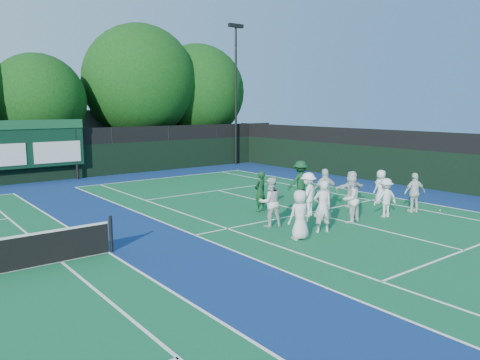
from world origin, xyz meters
TOP-DOWN VIEW (x-y plane):
  - ground at (0.00, 0.00)m, footprint 120.00×120.00m
  - court_apron at (-6.00, 1.00)m, footprint 34.00×32.00m
  - near_court at (0.00, 1.00)m, footprint 11.05×23.85m
  - back_fence at (-6.00, 16.00)m, footprint 34.00×0.08m
  - divider_fence_right at (9.00, 1.00)m, footprint 0.08×32.00m
  - scoreboard at (-7.01, 15.59)m, footprint 6.00×0.21m
  - clubhouse at (-2.00, 24.00)m, footprint 18.00×6.00m
  - light_pole_right at (7.50, 15.70)m, footprint 1.20×0.30m
  - tree_c at (-5.21, 19.58)m, footprint 6.00×6.00m
  - tree_d at (1.85, 19.58)m, footprint 8.08×8.08m
  - tree_e at (6.75, 19.58)m, footprint 7.35×7.35m
  - tennis_ball_1 at (-0.05, 3.72)m, footprint 0.07×0.07m
  - tennis_ball_2 at (4.52, -2.11)m, footprint 0.07×0.07m
  - tennis_ball_4 at (-0.98, 1.77)m, footprint 0.07×0.07m
  - tennis_ball_5 at (0.70, 1.70)m, footprint 0.07×0.07m
  - player_front_0 at (-3.03, -1.49)m, footprint 0.85×0.61m
  - player_front_1 at (-1.81, -1.35)m, footprint 0.78×0.67m
  - player_front_2 at (0.05, -1.03)m, footprint 0.94×0.78m
  - player_front_3 at (1.83, -1.32)m, footprint 1.12×0.85m
  - player_front_4 at (3.48, -1.54)m, footprint 1.03×0.72m
  - player_back_0 at (-2.66, 0.38)m, footprint 1.05×0.94m
  - player_back_1 at (-0.43, 0.66)m, footprint 1.27×0.99m
  - player_back_2 at (0.42, 0.54)m, footprint 1.16×0.85m
  - player_back_3 at (2.31, 0.72)m, footprint 1.52×0.82m
  - player_back_4 at (3.94, 0.40)m, footprint 0.76×0.52m
  - coach_left at (-1.45, 2.36)m, footprint 0.67×0.50m
  - coach_right at (1.13, 2.64)m, footprint 1.35×0.95m

SIDE VIEW (x-z plane):
  - ground at x=0.00m, z-range 0.00..0.00m
  - court_apron at x=-6.00m, z-range 0.00..0.01m
  - near_court at x=0.00m, z-range 0.01..0.01m
  - tennis_ball_1 at x=-0.05m, z-range 0.00..0.07m
  - tennis_ball_2 at x=4.52m, z-range 0.00..0.07m
  - tennis_ball_4 at x=-0.98m, z-range 0.00..0.07m
  - tennis_ball_5 at x=0.70m, z-range 0.00..0.07m
  - player_back_4 at x=3.94m, z-range 0.00..1.50m
  - player_front_3 at x=1.83m, z-range 0.00..1.53m
  - player_back_3 at x=2.31m, z-range 0.00..1.56m
  - player_front_4 at x=3.48m, z-range 0.00..1.63m
  - player_front_0 at x=-3.03m, z-range 0.00..1.64m
  - coach_left at x=-1.45m, z-range 0.00..1.69m
  - player_back_1 at x=-0.43m, z-range 0.00..1.74m
  - player_front_2 at x=0.05m, z-range 0.00..1.77m
  - player_back_0 at x=-2.66m, z-range 0.00..1.78m
  - player_front_1 at x=-1.81m, z-range 0.00..1.81m
  - player_back_2 at x=0.42m, z-range 0.00..1.83m
  - coach_right at x=1.13m, z-range 0.00..1.91m
  - back_fence at x=-6.00m, z-range -0.14..2.86m
  - divider_fence_right at x=9.00m, z-range -0.14..2.86m
  - clubhouse at x=-2.00m, z-range 0.00..4.00m
  - scoreboard at x=-7.01m, z-range 0.42..3.97m
  - tree_c at x=-5.21m, z-range 0.64..8.23m
  - tree_e at x=6.75m, z-range 0.67..9.75m
  - tree_d at x=1.85m, z-range 0.79..10.88m
  - light_pole_right at x=7.50m, z-range 1.24..11.36m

